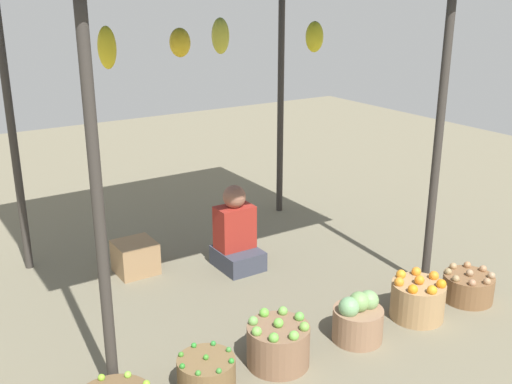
{
  "coord_description": "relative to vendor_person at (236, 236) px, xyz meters",
  "views": [
    {
      "loc": [
        -2.4,
        -4.3,
        2.43
      ],
      "look_at": [
        0.0,
        -0.58,
        0.95
      ],
      "focal_mm": 42.46,
      "sensor_mm": 36.0,
      "label": 1
    }
  ],
  "objects": [
    {
      "name": "basket_green_chilies",
      "position": [
        -1.11,
        -1.48,
        -0.18
      ],
      "size": [
        0.37,
        0.37,
        0.27
      ],
      "color": "brown",
      "rests_on": "ground"
    },
    {
      "name": "wooden_crate_near_vendor",
      "position": [
        -0.83,
        0.39,
        -0.15
      ],
      "size": [
        0.35,
        0.34,
        0.29
      ],
      "primitive_type": "cube",
      "color": "#9F7B53",
      "rests_on": "ground"
    },
    {
      "name": "ground_plane",
      "position": [
        -0.21,
        -0.09,
        -0.3
      ],
      "size": [
        14.0,
        14.0,
        0.0
      ],
      "primitive_type": "plane",
      "color": "#736C55"
    },
    {
      "name": "vendor_person",
      "position": [
        0.0,
        0.0,
        0.0
      ],
      "size": [
        0.36,
        0.44,
        0.78
      ],
      "color": "#393D4A",
      "rests_on": "ground"
    },
    {
      "name": "basket_potatoes",
      "position": [
        1.28,
        -1.58,
        -0.18
      ],
      "size": [
        0.41,
        0.41,
        0.27
      ],
      "color": "brown",
      "rests_on": "ground"
    },
    {
      "name": "basket_oranges",
      "position": [
        0.71,
        -1.55,
        -0.14
      ],
      "size": [
        0.41,
        0.41,
        0.36
      ],
      "color": "#A78256",
      "rests_on": "ground"
    },
    {
      "name": "basket_cabbages",
      "position": [
        0.11,
        -1.54,
        -0.14
      ],
      "size": [
        0.37,
        0.37,
        0.38
      ],
      "color": "#926D51",
      "rests_on": "ground"
    },
    {
      "name": "market_stall_structure",
      "position": [
        -0.21,
        -0.09,
        1.98
      ],
      "size": [
        3.11,
        2.51,
        2.47
      ],
      "color": "#38332D",
      "rests_on": "ground"
    },
    {
      "name": "basket_green_apples",
      "position": [
        -0.55,
        -1.48,
        -0.15
      ],
      "size": [
        0.43,
        0.43,
        0.35
      ],
      "color": "#846047",
      "rests_on": "ground"
    }
  ]
}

